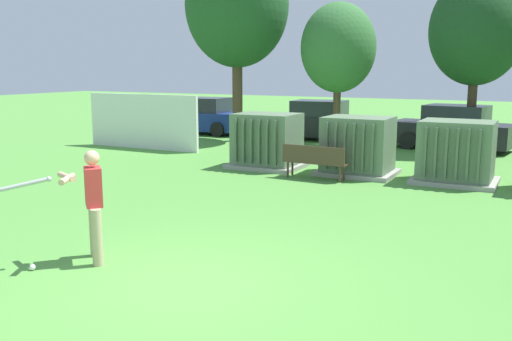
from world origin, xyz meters
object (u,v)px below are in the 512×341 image
Objects in this scene: transformer_west at (267,141)px; parked_car_left_of_center at (317,121)px; park_bench at (314,160)px; parked_car_right_of_center at (452,129)px; transformer_mid_west at (358,147)px; sports_ball at (33,267)px; transformer_mid_east at (456,153)px; batter at (90,200)px; parked_car_leftmost at (202,117)px.

transformer_west and parked_car_left_of_center have the same top height.
park_bench is (1.95, -1.07, -0.25)m from transformer_west.
park_bench is 0.41× the size of parked_car_right_of_center.
park_bench is 8.59m from parked_car_left_of_center.
transformer_mid_west is (2.76, 0.13, 0.00)m from transformer_west.
sports_ball is 16.42m from parked_car_right_of_center.
transformer_mid_east is 10.72m from sports_ball.
transformer_mid_west reaches higher than park_bench.
transformer_mid_west is 23.33× the size of sports_ball.
parked_car_left_of_center is at bearing 133.86° from transformer_mid_east.
batter reaches higher than transformer_west.
batter reaches higher than parked_car_left_of_center.
transformer_west is at bearing 94.90° from sports_ball.
parked_car_leftmost is 10.88m from parked_car_right_of_center.
parked_car_leftmost and parked_car_right_of_center have the same top height.
sports_ball is 16.58m from parked_car_left_of_center.
parked_car_left_of_center is at bearing 3.44° from parked_car_leftmost.
sports_ball is at bearing -83.23° from parked_car_left_of_center.
parked_car_leftmost is 0.97× the size of parked_car_right_of_center.
parked_car_right_of_center is (10.88, -0.10, 0.00)m from parked_car_leftmost.
parked_car_left_of_center is at bearing 96.77° from sports_ball.
transformer_mid_west is at bearing -103.72° from parked_car_right_of_center.
batter is 1.29m from sports_ball.
parked_car_right_of_center is (3.00, 15.30, -0.22)m from batter.
transformer_mid_west is 0.49× the size of parked_car_left_of_center.
transformer_west reaches higher than park_bench.
batter is at bearing -62.91° from parked_car_leftmost.
parked_car_left_of_center is (-3.90, 6.81, -0.04)m from transformer_mid_west.
transformer_mid_east is at bearing 19.85° from park_bench.
transformer_mid_east is at bearing -80.57° from parked_car_right_of_center.
park_bench is 11.47m from parked_car_leftmost.
park_bench is at bearing -68.95° from parked_car_left_of_center.
sports_ball is at bearing -124.49° from batter.
transformer_mid_west is 0.48× the size of parked_car_right_of_center.
transformer_mid_west is at bearing -179.25° from transformer_mid_east.
transformer_west reaches higher than sports_ball.
transformer_mid_east and parked_car_leftmost have the same top height.
transformer_mid_west is 1.21× the size of batter.
transformer_west is 8.88m from batter.
transformer_west is 1.15× the size of park_bench.
park_bench is at bearing -160.15° from transformer_mid_east.
parked_car_right_of_center reaches higher than park_bench.
transformer_mid_west is 9.86m from sports_ball.
transformer_mid_east is at bearing 0.75° from transformer_mid_west.
transformer_mid_east is 13.56m from parked_car_leftmost.
transformer_mid_east is 1.21× the size of batter.
parked_car_leftmost is at bearing 137.87° from park_bench.
transformer_mid_east is (2.62, 0.03, 0.00)m from transformer_mid_west.
parked_car_right_of_center is at bearing 76.28° from transformer_mid_west.
batter reaches higher than park_bench.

